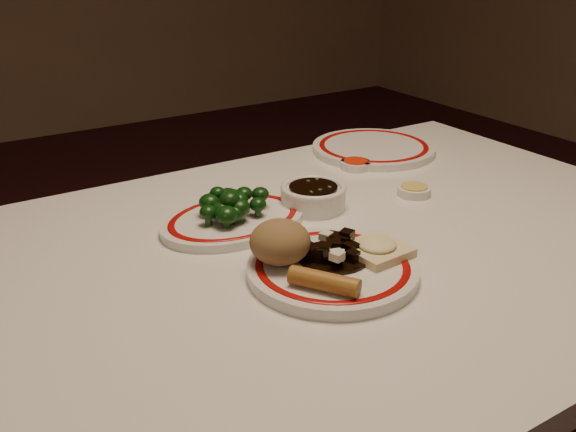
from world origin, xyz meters
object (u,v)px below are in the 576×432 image
Objects in this scene: fried_wonton at (377,248)px; dining_table at (359,283)px; spring_roll at (324,281)px; broccoli_pile at (231,203)px; rice_mound at (280,242)px; soy_bowl at (313,197)px; stirfry_heap at (334,251)px; main_plate at (332,269)px; broccoli_plate at (234,220)px.

dining_table is at bearing 63.46° from fried_wonton.
spring_roll is 0.13m from fried_wonton.
spring_roll is 0.69× the size of broccoli_pile.
spring_roll reaches higher than fried_wonton.
rice_mound is at bearing -95.91° from broccoli_pile.
rice_mound is 0.25m from soy_bowl.
stirfry_heap is (0.07, -0.03, -0.02)m from rice_mound.
rice_mound reaches higher than soy_bowl.
main_plate is at bearing -130.08° from stirfry_heap.
soy_bowl is at bearing -4.40° from broccoli_pile.
stirfry_heap is at bearing -147.19° from dining_table.
rice_mound is at bearing -96.85° from broccoli_plate.
spring_roll is at bearing -122.00° from soy_bowl.
soy_bowl reaches higher than broccoli_plate.
stirfry_heap is at bearing -117.05° from soy_bowl.
dining_table is at bearing 35.28° from main_plate.
main_plate is at bearing -118.17° from soy_bowl.
soy_bowl is (0.12, 0.22, 0.01)m from main_plate.
spring_roll is at bearing -161.21° from fried_wonton.
stirfry_heap is 0.23m from broccoli_pile.
dining_table is at bearing -42.84° from broccoli_plate.
fried_wonton is (0.13, 0.04, -0.00)m from spring_roll.
rice_mound is at bearing -135.61° from soy_bowl.
main_plate is 3.21× the size of spring_roll.
rice_mound is (-0.06, 0.05, 0.04)m from main_plate.
rice_mound is at bearing 140.79° from main_plate.
main_plate is 0.24m from broccoli_pile.
rice_mound is 0.19m from broccoli_pile.
rice_mound is at bearing 60.66° from spring_roll.
fried_wonton reaches higher than broccoli_plate.
spring_roll is at bearing -86.35° from rice_mound.
stirfry_heap is (-0.06, 0.03, 0.00)m from fried_wonton.
broccoli_plate is (0.02, 0.29, -0.02)m from spring_roll.
fried_wonton reaches higher than main_plate.
soy_bowl is (0.16, -0.01, 0.01)m from broccoli_plate.
spring_roll is at bearing -133.97° from stirfry_heap.
main_plate is 3.51× the size of rice_mound.
stirfry_heap is 0.90× the size of soy_bowl.
soy_bowl is at bearing 25.02° from spring_roll.
fried_wonton is at bearing -23.28° from rice_mound.
main_plate is 0.08m from spring_roll.
main_plate is 1.10× the size of broccoli_plate.
fried_wonton is 0.32× the size of broccoli_plate.
broccoli_plate is at bearing 53.84° from spring_roll.
broccoli_plate is 2.43× the size of soy_bowl.
spring_roll is 0.10m from stirfry_heap.
dining_table is 13.38× the size of fried_wonton.
fried_wonton is 0.77× the size of soy_bowl.
rice_mound reaches higher than main_plate.
rice_mound is 0.76× the size of soy_bowl.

